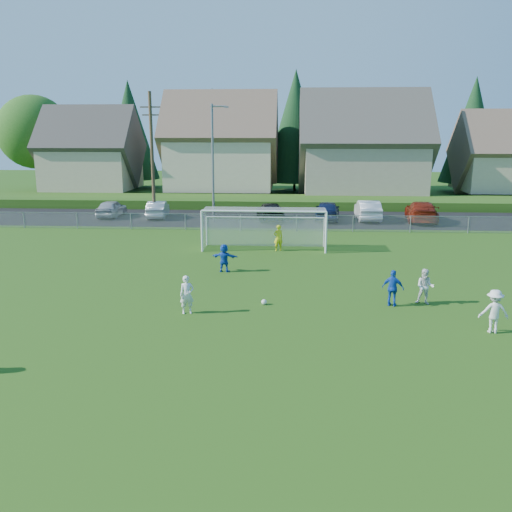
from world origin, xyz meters
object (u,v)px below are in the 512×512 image
object	(u,v)px
player_white_b	(425,287)
player_blue_b	(224,258)
goalkeeper	(278,238)
soccer_goal	(264,222)
player_white_c	(494,311)
car_e	(327,210)
soccer_ball	(264,302)
car_b	(158,209)
car_g	(421,211)
car_a	(111,208)
car_f	(368,210)
player_white_a	(187,295)
player_blue_a	(393,288)
car_d	(270,212)

from	to	relation	value
player_white_b	player_blue_b	bearing A→B (deg)	169.83
goalkeeper	soccer_goal	world-z (taller)	soccer_goal
player_white_c	car_e	size ratio (longest dim) A/B	0.34
soccer_ball	car_b	bearing A→B (deg)	113.80
player_white_c	car_g	world-z (taller)	car_g
player_blue_b	car_a	world-z (taller)	player_blue_b
soccer_ball	car_f	xyz separation A→B (m)	(7.24, 22.21, 0.68)
player_white_a	player_blue_a	bearing A→B (deg)	-8.05
player_blue_a	car_b	bearing A→B (deg)	-34.06
soccer_goal	player_blue_a	bearing A→B (deg)	-61.67
car_e	car_g	distance (m)	7.35
player_white_a	soccer_goal	xyz separation A→B (m)	(2.45, 12.16, 0.86)
car_f	player_blue_b	bearing A→B (deg)	60.97
player_blue_b	car_e	xyz separation A→B (m)	(6.28, 16.63, 0.06)
car_d	car_a	bearing A→B (deg)	-12.22
player_white_a	player_white_c	xyz separation A→B (m)	(11.25, -1.36, 0.03)
car_e	car_a	bearing A→B (deg)	3.62
car_a	soccer_goal	distance (m)	17.70
goalkeeper	soccer_goal	distance (m)	1.32
player_blue_b	car_f	distance (m)	19.48
car_b	car_g	bearing A→B (deg)	172.09
soccer_goal	player_blue_b	bearing A→B (deg)	-107.37
player_white_c	car_g	size ratio (longest dim) A/B	0.29
soccer_ball	car_f	size ratio (longest dim) A/B	0.05
player_white_a	player_white_b	xyz separation A→B (m)	(9.59, 1.77, -0.02)
car_f	soccer_goal	size ratio (longest dim) A/B	0.65
player_blue_a	car_f	xyz separation A→B (m)	(1.98, 22.04, 0.04)
soccer_ball	player_blue_b	distance (m)	5.73
player_blue_a	goalkeeper	bearing A→B (deg)	-42.51
player_white_b	car_b	world-z (taller)	player_white_b
car_g	player_white_b	bearing A→B (deg)	84.69
car_a	car_e	world-z (taller)	car_e
player_white_a	car_b	size ratio (longest dim) A/B	0.37
car_d	player_white_c	bearing A→B (deg)	102.19
car_b	player_white_a	bearing A→B (deg)	100.18
goalkeeper	car_e	bearing A→B (deg)	-128.70
soccer_ball	player_white_c	world-z (taller)	player_white_c
player_white_b	car_e	xyz separation A→B (m)	(-2.62, 21.37, 0.04)
player_white_c	car_b	size ratio (longest dim) A/B	0.38
car_e	player_white_a	bearing A→B (deg)	78.98
car_a	car_g	bearing A→B (deg)	179.04
soccer_ball	player_white_b	xyz separation A→B (m)	(6.63, 0.49, 0.64)
player_white_c	soccer_goal	bearing A→B (deg)	-53.41
car_d	player_white_b	bearing A→B (deg)	100.96
player_white_c	car_b	world-z (taller)	player_white_c
car_a	car_g	size ratio (longest dim) A/B	0.74
player_white_c	player_blue_b	distance (m)	13.17
car_d	player_blue_a	bearing A→B (deg)	97.34
car_e	car_g	world-z (taller)	car_g
soccer_ball	player_white_b	size ratio (longest dim) A/B	0.15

